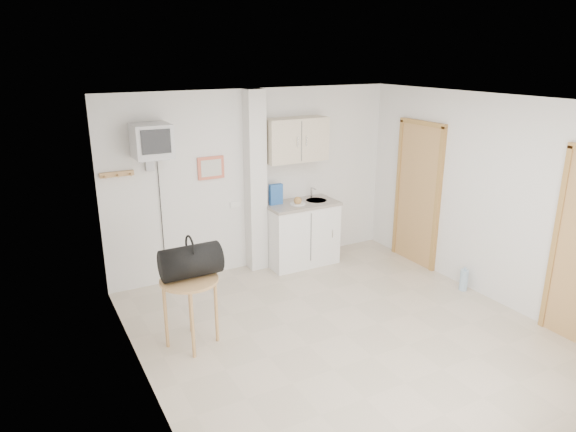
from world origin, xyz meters
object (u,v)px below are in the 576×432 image
crt_television (152,142)px  round_table (190,289)px  duffel_bag (191,261)px  water_bottle (464,280)px

crt_television → round_table: crt_television is taller
duffel_bag → water_bottle: duffel_bag is taller
crt_television → round_table: bearing=-93.0°
duffel_bag → round_table: bearing=-135.5°
crt_television → duffel_bag: 1.71m
crt_television → round_table: size_ratio=2.87×
water_bottle → round_table: bearing=173.0°
round_table → water_bottle: 3.56m
round_table → duffel_bag: (0.04, 0.04, 0.28)m
crt_television → water_bottle: bearing=-28.3°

